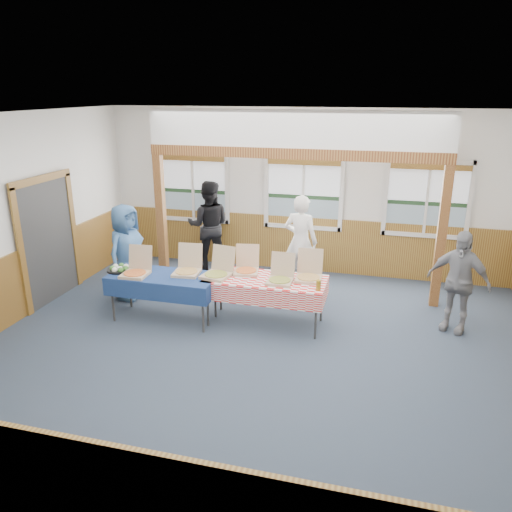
{
  "coord_description": "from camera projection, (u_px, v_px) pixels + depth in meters",
  "views": [
    {
      "loc": [
        1.57,
        -6.07,
        3.52
      ],
      "look_at": [
        -0.3,
        1.0,
        1.06
      ],
      "focal_mm": 35.0,
      "sensor_mm": 36.0,
      "label": 1
    }
  ],
  "objects": [
    {
      "name": "veggie_tray",
      "position": [
        120.0,
        269.0,
        7.97
      ],
      "size": [
        0.4,
        0.4,
        0.09
      ],
      "color": "black",
      "rests_on": "table_left"
    },
    {
      "name": "ceiling",
      "position": [
        259.0,
        117.0,
        6.04
      ],
      "size": [
        8.0,
        8.0,
        0.0
      ],
      "primitive_type": "plane",
      "rotation": [
        3.14,
        0.0,
        0.0
      ],
      "color": "white",
      "rests_on": "wall_back"
    },
    {
      "name": "pizza_box_e",
      "position": [
        280.0,
        278.0,
        7.49
      ],
      "size": [
        0.37,
        0.45,
        0.4
      ],
      "rotation": [
        0.0,
        0.0,
        -0.0
      ],
      "color": "tan",
      "rests_on": "table_right"
    },
    {
      "name": "wall_front",
      "position": [
        128.0,
        390.0,
        3.35
      ],
      "size": [
        8.0,
        0.0,
        8.0
      ],
      "primitive_type": "plane",
      "rotation": [
        -1.57,
        0.0,
        0.0
      ],
      "color": "silver",
      "rests_on": "floor"
    },
    {
      "name": "cased_opening",
      "position": [
        48.0,
        241.0,
        8.52
      ],
      "size": [
        0.06,
        1.3,
        2.1
      ],
      "primitive_type": "cube",
      "color": "#303030",
      "rests_on": "wall_left"
    },
    {
      "name": "wainscot_back",
      "position": [
        302.0,
        244.0,
        10.07
      ],
      "size": [
        7.98,
        0.05,
        1.1
      ],
      "primitive_type": "cube",
      "color": "brown",
      "rests_on": "floor"
    },
    {
      "name": "pizza_box_a",
      "position": [
        136.0,
        271.0,
        7.78
      ],
      "size": [
        0.41,
        0.49,
        0.42
      ],
      "rotation": [
        0.0,
        0.0,
        0.04
      ],
      "color": "tan",
      "rests_on": "table_left"
    },
    {
      "name": "wainscot_left",
      "position": [
        15.0,
        287.0,
        7.85
      ],
      "size": [
        0.05,
        6.98,
        1.1
      ],
      "primitive_type": "cube",
      "color": "brown",
      "rests_on": "floor"
    },
    {
      "name": "window_mid",
      "position": [
        303.0,
        189.0,
        9.7
      ],
      "size": [
        1.56,
        0.1,
        1.46
      ],
      "color": "silver",
      "rests_on": "wall_back"
    },
    {
      "name": "post_left",
      "position": [
        161.0,
        219.0,
        9.4
      ],
      "size": [
        0.15,
        0.15,
        2.4
      ],
      "primitive_type": "cube",
      "color": "#552812",
      "rests_on": "floor"
    },
    {
      "name": "pizza_box_f",
      "position": [
        309.0,
        275.0,
        7.6
      ],
      "size": [
        0.42,
        0.5,
        0.42
      ],
      "rotation": [
        0.0,
        0.0,
        0.07
      ],
      "color": "tan",
      "rests_on": "table_right"
    },
    {
      "name": "table_right",
      "position": [
        265.0,
        282.0,
        7.67
      ],
      "size": [
        1.98,
        1.2,
        0.76
      ],
      "rotation": [
        0.0,
        0.0,
        0.21
      ],
      "color": "#303030",
      "rests_on": "floor"
    },
    {
      "name": "man_blue",
      "position": [
        127.0,
        252.0,
        8.63
      ],
      "size": [
        0.69,
        0.91,
        1.69
      ],
      "primitive_type": "imported",
      "rotation": [
        0.0,
        0.0,
        1.37
      ],
      "color": "#3A6293",
      "rests_on": "floor"
    },
    {
      "name": "wall_left",
      "position": [
        3.0,
        223.0,
        7.53
      ],
      "size": [
        0.0,
        8.0,
        8.0
      ],
      "primitive_type": "plane",
      "rotation": [
        1.57,
        0.0,
        1.57
      ],
      "color": "silver",
      "rests_on": "floor"
    },
    {
      "name": "window_right",
      "position": [
        428.0,
        195.0,
        9.14
      ],
      "size": [
        1.56,
        0.1,
        1.46
      ],
      "color": "silver",
      "rests_on": "wall_back"
    },
    {
      "name": "pizza_box_b",
      "position": [
        187.0,
        269.0,
        7.84
      ],
      "size": [
        0.44,
        0.52,
        0.43
      ],
      "rotation": [
        0.0,
        0.0,
        0.1
      ],
      "color": "tan",
      "rests_on": "table_left"
    },
    {
      "name": "pizza_box_c",
      "position": [
        217.0,
        272.0,
        7.72
      ],
      "size": [
        0.48,
        0.55,
        0.44
      ],
      "rotation": [
        0.0,
        0.0,
        -0.19
      ],
      "color": "tan",
      "rests_on": "table_right"
    },
    {
      "name": "window_left",
      "position": [
        193.0,
        183.0,
        10.25
      ],
      "size": [
        1.56,
        0.1,
        1.46
      ],
      "color": "silver",
      "rests_on": "wall_back"
    },
    {
      "name": "drink_glass",
      "position": [
        318.0,
        285.0,
        7.19
      ],
      "size": [
        0.07,
        0.07,
        0.15
      ],
      "primitive_type": "cylinder",
      "color": "olive",
      "rests_on": "table_right"
    },
    {
      "name": "table_left",
      "position": [
        163.0,
        279.0,
        7.82
      ],
      "size": [
        1.75,
        0.88,
        0.76
      ],
      "rotation": [
        0.0,
        0.0,
        -0.08
      ],
      "color": "#303030",
      "rests_on": "floor"
    },
    {
      "name": "person_grey",
      "position": [
        458.0,
        282.0,
        7.44
      ],
      "size": [
        1.0,
        0.71,
        1.58
      ],
      "primitive_type": "imported",
      "rotation": [
        0.0,
        0.0,
        -0.4
      ],
      "color": "gray",
      "rests_on": "floor"
    },
    {
      "name": "cross_beam",
      "position": [
        293.0,
        153.0,
        8.38
      ],
      "size": [
        5.15,
        0.18,
        0.18
      ],
      "primitive_type": "cube",
      "color": "#552812",
      "rests_on": "post_left"
    },
    {
      "name": "post_right",
      "position": [
        441.0,
        238.0,
        8.18
      ],
      "size": [
        0.15,
        0.15,
        2.4
      ],
      "primitive_type": "cube",
      "color": "#552812",
      "rests_on": "floor"
    },
    {
      "name": "floor",
      "position": [
        259.0,
        351.0,
        7.06
      ],
      "size": [
        8.0,
        8.0,
        0.0
      ],
      "primitive_type": "plane",
      "color": "#2A3644",
      "rests_on": "ground"
    },
    {
      "name": "pizza_box_d",
      "position": [
        246.0,
        269.0,
        7.89
      ],
      "size": [
        0.44,
        0.51,
        0.4
      ],
      "rotation": [
        0.0,
        0.0,
        0.17
      ],
      "color": "tan",
      "rests_on": "table_right"
    },
    {
      "name": "wall_back",
      "position": [
        304.0,
        192.0,
        9.76
      ],
      "size": [
        8.0,
        0.0,
        8.0
      ],
      "primitive_type": "plane",
      "rotation": [
        1.57,
        0.0,
        0.0
      ],
      "color": "silver",
      "rests_on": "floor"
    },
    {
      "name": "woman_black",
      "position": [
        209.0,
        225.0,
        10.06
      ],
      "size": [
        1.01,
        0.87,
        1.81
      ],
      "primitive_type": "imported",
      "rotation": [
        0.0,
        0.0,
        3.38
      ],
      "color": "black",
      "rests_on": "floor"
    },
    {
      "name": "woman_white",
      "position": [
        301.0,
        241.0,
        9.14
      ],
      "size": [
        0.7,
        0.52,
        1.73
      ],
      "primitive_type": "imported",
      "rotation": [
        0.0,
        0.0,
        2.96
      ],
      "color": "white",
      "rests_on": "floor"
    },
    {
      "name": "wainscot_front",
      "position": [
        141.0,
        510.0,
        3.7
      ],
      "size": [
        7.98,
        0.05,
        1.1
      ],
      "primitive_type": "cube",
      "color": "brown",
      "rests_on": "floor"
    }
  ]
}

